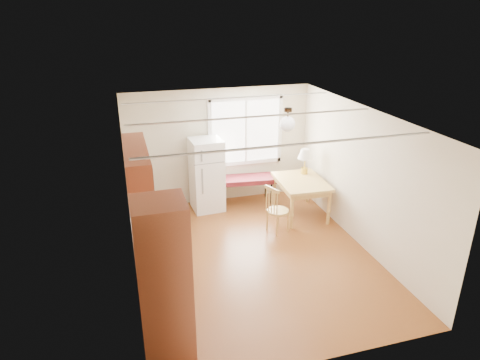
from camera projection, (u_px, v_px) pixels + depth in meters
name	position (u px, v px, depth m)	size (l,w,h in m)	color
room_shell	(254.00, 191.00, 7.00)	(4.60, 5.60, 2.62)	#5C2D12
kitchen_run	(154.00, 247.00, 6.15)	(0.65, 3.40, 2.20)	brown
window_unit	(246.00, 131.00, 9.24)	(1.64, 0.05, 1.51)	white
pendant_light	(287.00, 123.00, 7.16)	(0.26, 0.26, 0.40)	black
refrigerator	(207.00, 175.00, 8.97)	(0.68, 0.69, 1.55)	white
bench	(244.00, 180.00, 9.28)	(1.38, 0.64, 0.62)	#56141C
dining_table	(301.00, 185.00, 8.74)	(0.97, 1.27, 0.77)	#B99147
chair	(275.00, 207.00, 8.07)	(0.46, 0.45, 0.94)	#B99147
table_lamp	(305.00, 156.00, 8.91)	(0.31, 0.31, 0.54)	gold
coffee_maker	(153.00, 237.00, 5.99)	(0.25, 0.29, 0.39)	black
kettle	(153.00, 246.00, 5.85)	(0.14, 0.14, 0.26)	red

